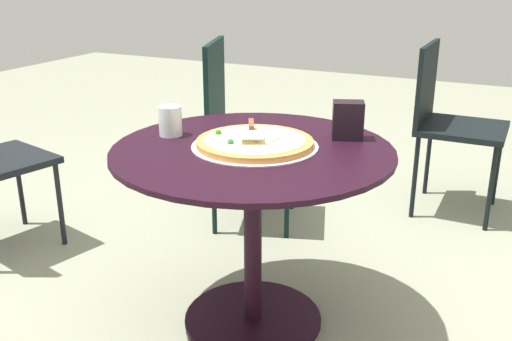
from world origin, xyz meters
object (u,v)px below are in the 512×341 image
at_px(pizza_on_tray, 256,143).
at_px(napkin_dispenser, 348,120).
at_px(drinking_cup, 170,121).
at_px(patio_chair_corner, 238,123).
at_px(patio_chair_near, 448,115).
at_px(patio_table, 253,196).
at_px(pizza_server, 252,129).

height_order(pizza_on_tray, napkin_dispenser, napkin_dispenser).
height_order(drinking_cup, napkin_dispenser, napkin_dispenser).
relative_size(drinking_cup, patio_chair_corner, 0.12).
bearing_deg(patio_chair_corner, patio_chair_near, 33.99).
xyz_separation_m(pizza_on_tray, patio_chair_near, (0.44, 1.38, -0.17)).
relative_size(patio_table, napkin_dispenser, 7.17).
bearing_deg(pizza_server, patio_table, -60.21).
bearing_deg(pizza_on_tray, patio_table, -103.64).
distance_m(pizza_on_tray, patio_chair_corner, 0.92).
bearing_deg(patio_chair_corner, pizza_server, -59.08).
relative_size(napkin_dispenser, patio_chair_near, 0.15).
relative_size(patio_table, pizza_on_tray, 2.22).
bearing_deg(napkin_dispenser, pizza_server, -165.38).
distance_m(pizza_on_tray, napkin_dispenser, 0.34).
bearing_deg(napkin_dispenser, pizza_on_tray, -158.86).
bearing_deg(pizza_on_tray, pizza_server, 137.66).
relative_size(pizza_server, drinking_cup, 1.94).
height_order(pizza_on_tray, patio_chair_corner, patio_chair_corner).
height_order(pizza_on_tray, patio_chair_near, patio_chair_near).
bearing_deg(patio_chair_near, napkin_dispenser, -99.19).
height_order(patio_table, patio_chair_corner, patio_chair_corner).
relative_size(pizza_on_tray, patio_chair_corner, 0.47).
bearing_deg(patio_chair_corner, patio_table, -59.14).
height_order(pizza_on_tray, drinking_cup, drinking_cup).
distance_m(pizza_server, patio_chair_corner, 0.89).
xyz_separation_m(patio_table, napkin_dispenser, (0.25, 0.24, 0.24)).
height_order(patio_table, pizza_server, pizza_server).
xyz_separation_m(drinking_cup, napkin_dispenser, (0.59, 0.24, 0.01)).
bearing_deg(pizza_on_tray, patio_chair_near, 72.44).
xyz_separation_m(napkin_dispenser, patio_chair_corner, (-0.72, 0.54, -0.23)).
xyz_separation_m(patio_table, pizza_on_tray, (0.00, 0.02, 0.19)).
distance_m(drinking_cup, patio_chair_near, 1.61).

